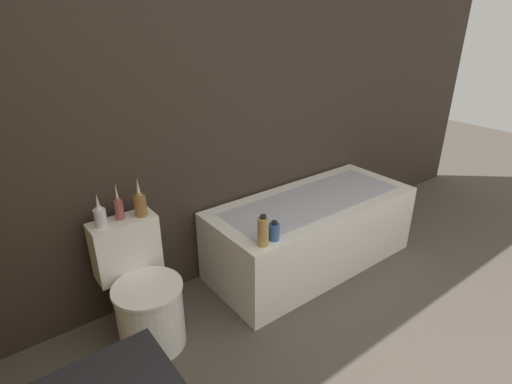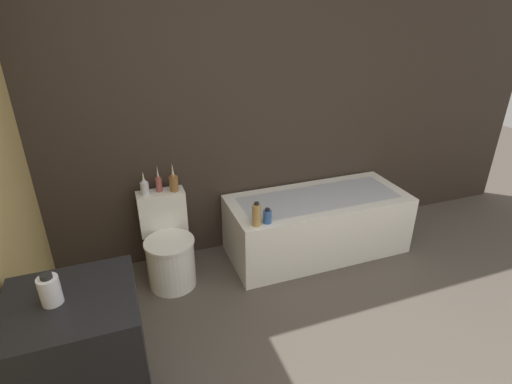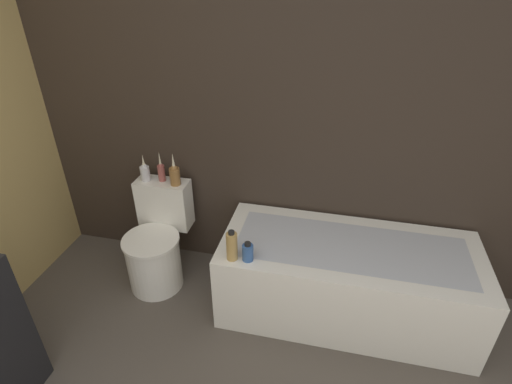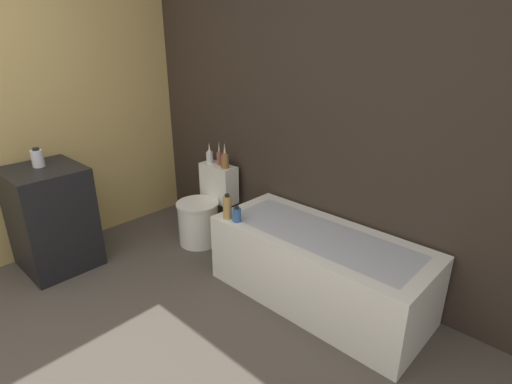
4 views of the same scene
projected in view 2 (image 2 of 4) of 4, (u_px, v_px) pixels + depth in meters
wall_back_tiled at (232, 112)px, 3.39m from camera, size 6.40×0.06×2.60m
bathtub at (317, 224)px, 3.70m from camera, size 1.63×0.70×0.55m
toilet at (169, 248)px, 3.30m from camera, size 0.40×0.56×0.73m
vanity_counter at (85, 368)px, 2.05m from camera, size 0.61×0.56×0.89m
soap_bottle_glass at (50, 290)px, 1.81m from camera, size 0.09×0.09×0.16m
vase_gold at (144, 187)px, 3.21m from camera, size 0.07×0.07×0.20m
vase_silver at (159, 183)px, 3.26m from camera, size 0.05×0.05×0.23m
vase_bronze at (174, 182)px, 3.27m from camera, size 0.07×0.07×0.24m
shampoo_bottle_tall at (257, 215)px, 3.10m from camera, size 0.07×0.07×0.20m
shampoo_bottle_short at (267, 216)px, 3.15m from camera, size 0.07×0.07×0.13m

